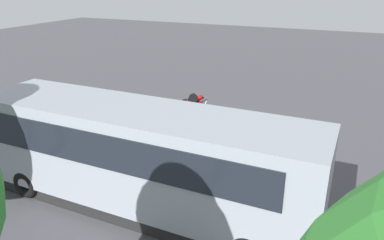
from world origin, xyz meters
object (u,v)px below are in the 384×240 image
Objects in this scene: spectator_far_left at (191,151)px; parked_motorcycle_silver at (230,178)px; spectator_centre at (144,140)px; traffic_cone at (230,114)px; stunt_motorcycle at (194,105)px; tour_bus at (141,160)px; spectator_left at (169,141)px.

parked_motorcycle_silver is at bearing 166.72° from spectator_far_left.
spectator_centre is 6.05m from traffic_cone.
stunt_motorcycle is at bearing 8.62° from traffic_cone.
traffic_cone is (0.51, -5.98, -0.71)m from spectator_far_left.
parked_motorcycle_silver is (-2.18, -1.97, -1.16)m from tour_bus.
spectator_left is 0.85× the size of parked_motorcycle_silver.
tour_bus is 3.16m from parked_motorcycle_silver.
spectator_centre is 0.84× the size of stunt_motorcycle.
parked_motorcycle_silver is 6.70m from traffic_cone.
spectator_centre is 2.70× the size of traffic_cone.
traffic_cone is at bearing -171.38° from stunt_motorcycle.
spectator_left is 0.87× the size of stunt_motorcycle.
tour_bus reaches higher than spectator_far_left.
spectator_left reaches higher than spectator_far_left.
tour_bus reaches higher than spectator_left.
spectator_far_left is 6.18m from stunt_motorcycle.
spectator_centre is at bearing 93.50° from stunt_motorcycle.
tour_bus is at bearing 75.94° from spectator_far_left.
spectator_centre is 5.56m from stunt_motorcycle.
spectator_left is at bearing -171.07° from spectator_centre.
traffic_cone is (-1.52, -5.81, -0.70)m from spectator_centre.
spectator_far_left is 0.85× the size of stunt_motorcycle.
stunt_motorcycle reaches higher than traffic_cone.
stunt_motorcycle is (1.78, -8.05, -1.03)m from tour_bus.
stunt_motorcycle is at bearing -86.50° from spectator_centre.
spectator_centre reaches higher than traffic_cone.
traffic_cone is at bearing -104.69° from spectator_centre.
spectator_far_left is 0.83× the size of parked_motorcycle_silver.
tour_bus is 6.21× the size of spectator_far_left.
spectator_left is at bearing 84.85° from traffic_cone.
spectator_far_left is 1.07m from spectator_left.
spectator_centre is at bearing -60.15° from tour_bus.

